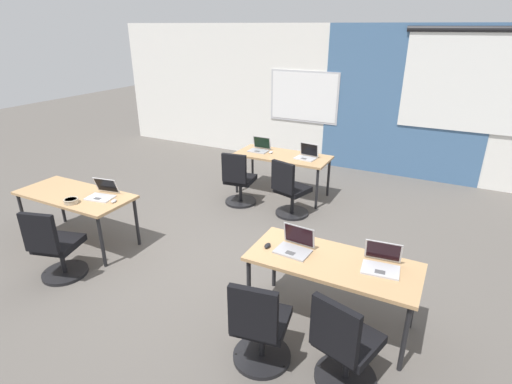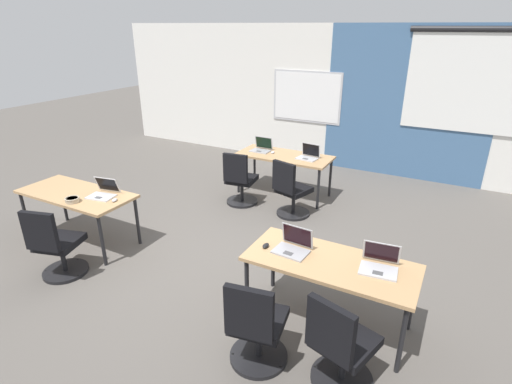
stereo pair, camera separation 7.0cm
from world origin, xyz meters
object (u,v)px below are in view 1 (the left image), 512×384
object	(u,v)px
laptop_near_right_end	(381,263)
laptop_near_right_inner	(295,246)
chair_far_left	(239,183)
laptop_near_left_inner	(102,193)
chair_far_right	(290,193)
laptop_far_left	(260,148)
mouse_far_left	(271,152)
laptop_far_right	(307,155)
desk_near_left	(75,198)
chair_near_left_inner	(56,250)
desk_far_center	(283,158)
mouse_near_left_inner	(114,201)
snack_bowl	(71,201)
chair_near_right_end	(344,349)
chair_near_right_inner	(260,330)
mouse_near_right_inner	(267,246)
desk_near_right	(332,266)

from	to	relation	value
laptop_near_right_end	laptop_near_right_inner	world-z (taller)	laptop_near_right_inner
chair_far_left	laptop_near_left_inner	world-z (taller)	laptop_near_left_inner
laptop_near_left_inner	chair_far_right	bearing A→B (deg)	37.49
laptop_far_left	mouse_far_left	world-z (taller)	laptop_far_left
laptop_far_right	laptop_near_left_inner	size ratio (longest dim) A/B	0.94
laptop_far_left	laptop_far_right	world-z (taller)	laptop_far_right
laptop_near_right_inner	laptop_far_right	bearing A→B (deg)	112.81
desk_near_left	chair_near_left_inner	xyz separation A→B (m)	(0.46, -0.71, -0.28)
desk_near_left	laptop_near_left_inner	size ratio (longest dim) A/B	4.21
desk_far_center	laptop_near_right_inner	distance (m)	3.11
mouse_near_left_inner	laptop_near_right_inner	distance (m)	2.44
chair_far_right	laptop_near_left_inner	world-z (taller)	laptop_near_left_inner
laptop_far_left	desk_near_left	bearing A→B (deg)	-114.27
desk_far_center	snack_bowl	size ratio (longest dim) A/B	9.01
desk_far_center	chair_far_right	world-z (taller)	chair_far_right
laptop_far_right	chair_near_right_end	size ratio (longest dim) A/B	0.39
laptop_far_left	chair_near_right_end	bearing A→B (deg)	-53.95
desk_near_left	chair_near_right_inner	size ratio (longest dim) A/B	1.74
chair_far_right	laptop_near_right_inner	bearing A→B (deg)	130.24
laptop_near_right_end	chair_far_left	bearing A→B (deg)	136.47
laptop_far_left	chair_far_left	xyz separation A→B (m)	(0.01, -0.76, -0.39)
laptop_near_right_end	laptop_near_left_inner	distance (m)	3.51
mouse_near_right_inner	laptop_near_right_end	bearing A→B (deg)	7.65
laptop_near_left_inner	snack_bowl	xyz separation A→B (m)	(-0.19, -0.32, -0.01)
desk_near_right	laptop_near_right_end	world-z (taller)	laptop_near_right_end
desk_near_right	chair_far_right	xyz separation A→B (m)	(-1.30, 2.06, -0.28)
desk_near_right	laptop_near_right_inner	distance (m)	0.41
chair_far_right	chair_near_right_end	distance (m)	3.19
desk_near_left	chair_far_left	distance (m)	2.46
chair_near_right_inner	mouse_far_left	bearing A→B (deg)	-75.55
chair_far_right	snack_bowl	distance (m)	3.05
chair_far_right	chair_near_left_inner	bearing A→B (deg)	74.35
chair_near_left_inner	chair_near_right_inner	distance (m)	2.67
chair_near_right_end	chair_near_left_inner	xyz separation A→B (m)	(-3.37, -0.03, 0.00)
desk_near_right	laptop_near_right_inner	world-z (taller)	laptop_near_right_inner
chair_far_left	laptop_near_left_inner	bearing A→B (deg)	58.61
chair_near_right_inner	snack_bowl	world-z (taller)	chair_near_right_inner
chair_far_left	snack_bowl	size ratio (longest dim) A/B	5.18
chair_far_left	laptop_near_right_end	bearing A→B (deg)	135.64
chair_far_right	chair_near_right_inner	xyz separation A→B (m)	(0.93, -2.86, 0.00)
mouse_far_left	chair_far_left	size ratio (longest dim) A/B	0.11
chair_near_left_inner	chair_near_right_inner	world-z (taller)	same
desk_near_left	laptop_near_left_inner	bearing A→B (deg)	13.26
chair_near_left_inner	mouse_near_left_inner	bearing A→B (deg)	-121.30
laptop_near_left_inner	desk_far_center	bearing A→B (deg)	53.53
chair_far_left	laptop_near_right_end	size ratio (longest dim) A/B	2.55
laptop_near_left_inner	mouse_near_left_inner	size ratio (longest dim) A/B	3.35
desk_far_center	laptop_near_left_inner	xyz separation A→B (m)	(-1.34, -2.70, 0.11)
desk_far_center	mouse_near_left_inner	xyz separation A→B (m)	(-1.08, -2.76, 0.08)
laptop_near_left_inner	mouse_near_left_inner	bearing A→B (deg)	-22.81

